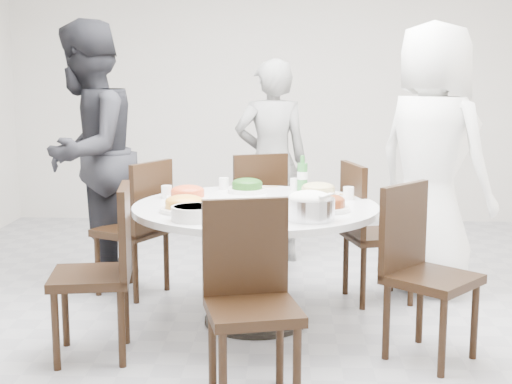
{
  "coord_description": "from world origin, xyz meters",
  "views": [
    {
      "loc": [
        -0.13,
        -4.42,
        1.55
      ],
      "look_at": [
        -0.32,
        -0.1,
        0.82
      ],
      "focal_mm": 50.0,
      "sensor_mm": 36.0,
      "label": 1
    }
  ],
  "objects_px": {
    "chair_se": "(432,275)",
    "diner_middle": "(272,161)",
    "chair_nw": "(131,227)",
    "beverage_bottle": "(302,173)",
    "diner_left": "(87,155)",
    "dining_table": "(256,264)",
    "soup_bowl": "(194,213)",
    "chair_n": "(253,212)",
    "chair_sw": "(90,273)",
    "rice_bowl": "(309,209)",
    "chair_s": "(253,306)",
    "chair_ne": "(379,232)",
    "diner_right": "(432,159)"
  },
  "relations": [
    {
      "from": "diner_left",
      "to": "beverage_bottle",
      "type": "distance_m",
      "value": 1.57
    },
    {
      "from": "chair_nw",
      "to": "chair_n",
      "type": "bearing_deg",
      "value": 152.95
    },
    {
      "from": "diner_left",
      "to": "soup_bowl",
      "type": "distance_m",
      "value": 1.58
    },
    {
      "from": "chair_nw",
      "to": "rice_bowl",
      "type": "height_order",
      "value": "chair_nw"
    },
    {
      "from": "chair_se",
      "to": "diner_middle",
      "type": "xyz_separation_m",
      "value": [
        -0.91,
        2.05,
        0.35
      ]
    },
    {
      "from": "chair_n",
      "to": "soup_bowl",
      "type": "bearing_deg",
      "value": 60.34
    },
    {
      "from": "dining_table",
      "to": "soup_bowl",
      "type": "height_order",
      "value": "soup_bowl"
    },
    {
      "from": "chair_sw",
      "to": "beverage_bottle",
      "type": "relative_size",
      "value": 3.91
    },
    {
      "from": "chair_sw",
      "to": "diner_left",
      "type": "height_order",
      "value": "diner_left"
    },
    {
      "from": "chair_se",
      "to": "diner_left",
      "type": "height_order",
      "value": "diner_left"
    },
    {
      "from": "soup_bowl",
      "to": "dining_table",
      "type": "bearing_deg",
      "value": 55.94
    },
    {
      "from": "diner_middle",
      "to": "diner_left",
      "type": "bearing_deg",
      "value": 19.52
    },
    {
      "from": "soup_bowl",
      "to": "chair_se",
      "type": "bearing_deg",
      "value": -3.02
    },
    {
      "from": "chair_s",
      "to": "diner_middle",
      "type": "distance_m",
      "value": 2.63
    },
    {
      "from": "chair_nw",
      "to": "beverage_bottle",
      "type": "relative_size",
      "value": 3.91
    },
    {
      "from": "rice_bowl",
      "to": "diner_right",
      "type": "bearing_deg",
      "value": 52.67
    },
    {
      "from": "chair_sw",
      "to": "diner_left",
      "type": "relative_size",
      "value": 0.49
    },
    {
      "from": "beverage_bottle",
      "to": "soup_bowl",
      "type": "bearing_deg",
      "value": -121.4
    },
    {
      "from": "diner_right",
      "to": "diner_left",
      "type": "relative_size",
      "value": 0.99
    },
    {
      "from": "chair_ne",
      "to": "diner_middle",
      "type": "distance_m",
      "value": 1.33
    },
    {
      "from": "chair_sw",
      "to": "beverage_bottle",
      "type": "xyz_separation_m",
      "value": [
        1.17,
        1.12,
        0.4
      ]
    },
    {
      "from": "dining_table",
      "to": "soup_bowl",
      "type": "relative_size",
      "value": 6.02
    },
    {
      "from": "chair_nw",
      "to": "diner_middle",
      "type": "xyz_separation_m",
      "value": [
        0.96,
        0.95,
        0.35
      ]
    },
    {
      "from": "chair_s",
      "to": "rice_bowl",
      "type": "xyz_separation_m",
      "value": [
        0.28,
        0.67,
        0.33
      ]
    },
    {
      "from": "beverage_bottle",
      "to": "dining_table",
      "type": "bearing_deg",
      "value": -118.93
    },
    {
      "from": "dining_table",
      "to": "chair_se",
      "type": "bearing_deg",
      "value": -28.95
    },
    {
      "from": "chair_s",
      "to": "chair_se",
      "type": "height_order",
      "value": "same"
    },
    {
      "from": "dining_table",
      "to": "diner_middle",
      "type": "height_order",
      "value": "diner_middle"
    },
    {
      "from": "dining_table",
      "to": "rice_bowl",
      "type": "relative_size",
      "value": 5.39
    },
    {
      "from": "dining_table",
      "to": "diner_left",
      "type": "xyz_separation_m",
      "value": [
        -1.25,
        0.79,
        0.59
      ]
    },
    {
      "from": "chair_sw",
      "to": "chair_se",
      "type": "xyz_separation_m",
      "value": [
        1.85,
        0.04,
        0.0
      ]
    },
    {
      "from": "chair_ne",
      "to": "diner_left",
      "type": "xyz_separation_m",
      "value": [
        -2.07,
        0.31,
        0.49
      ]
    },
    {
      "from": "chair_n",
      "to": "chair_ne",
      "type": "bearing_deg",
      "value": 122.32
    },
    {
      "from": "chair_ne",
      "to": "dining_table",
      "type": "bearing_deg",
      "value": 105.56
    },
    {
      "from": "chair_nw",
      "to": "diner_left",
      "type": "xyz_separation_m",
      "value": [
        -0.36,
        0.23,
        0.49
      ]
    },
    {
      "from": "chair_s",
      "to": "soup_bowl",
      "type": "distance_m",
      "value": 0.78
    },
    {
      "from": "chair_n",
      "to": "diner_middle",
      "type": "xyz_separation_m",
      "value": [
        0.14,
        0.37,
        0.35
      ]
    },
    {
      "from": "chair_nw",
      "to": "diner_right",
      "type": "height_order",
      "value": "diner_right"
    },
    {
      "from": "chair_n",
      "to": "chair_sw",
      "type": "distance_m",
      "value": 1.9
    },
    {
      "from": "chair_se",
      "to": "diner_middle",
      "type": "distance_m",
      "value": 2.27
    },
    {
      "from": "chair_nw",
      "to": "chair_se",
      "type": "distance_m",
      "value": 2.17
    },
    {
      "from": "diner_right",
      "to": "diner_left",
      "type": "height_order",
      "value": "diner_left"
    },
    {
      "from": "rice_bowl",
      "to": "dining_table",
      "type": "bearing_deg",
      "value": 126.18
    },
    {
      "from": "chair_se",
      "to": "soup_bowl",
      "type": "xyz_separation_m",
      "value": [
        -1.29,
        0.07,
        0.31
      ]
    },
    {
      "from": "diner_middle",
      "to": "chair_nw",
      "type": "bearing_deg",
      "value": 35.39
    },
    {
      "from": "chair_n",
      "to": "diner_middle",
      "type": "height_order",
      "value": "diner_middle"
    },
    {
      "from": "chair_ne",
      "to": "chair_sw",
      "type": "bearing_deg",
      "value": 107.27
    },
    {
      "from": "rice_bowl",
      "to": "chair_ne",
      "type": "bearing_deg",
      "value": 61.12
    },
    {
      "from": "chair_n",
      "to": "chair_nw",
      "type": "bearing_deg",
      "value": 14.0
    },
    {
      "from": "chair_n",
      "to": "soup_bowl",
      "type": "relative_size",
      "value": 3.81
    }
  ]
}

